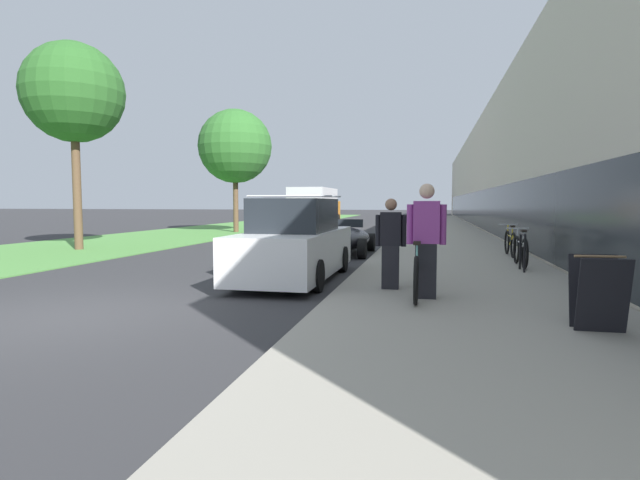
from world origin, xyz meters
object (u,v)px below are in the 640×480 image
(person_bystander, at_px, (391,244))
(vintage_roadster_curbside, at_px, (343,239))
(tandem_bicycle, at_px, (417,270))
(street_tree_far, at_px, (235,147))
(person_rider, at_px, (426,241))
(sandwich_board_sign, at_px, (598,293))
(cruiser_bike_nearest, at_px, (520,251))
(street_tree_near, at_px, (74,93))
(moving_truck, at_px, (315,208))
(cruiser_bike_middle, at_px, (510,243))
(bike_rack_hoop, at_px, (523,248))
(parked_sedan_curbside, at_px, (295,243))

(person_bystander, relative_size, vintage_roadster_curbside, 0.39)
(tandem_bicycle, bearing_deg, street_tree_far, 120.46)
(person_rider, distance_m, street_tree_far, 20.79)
(person_bystander, relative_size, sandwich_board_sign, 1.77)
(tandem_bicycle, relative_size, person_rider, 1.47)
(cruiser_bike_nearest, distance_m, street_tree_near, 14.86)
(cruiser_bike_nearest, bearing_deg, moving_truck, 116.35)
(person_bystander, relative_size, cruiser_bike_nearest, 0.87)
(street_tree_far, bearing_deg, cruiser_bike_middle, -40.31)
(person_rider, bearing_deg, bike_rack_hoop, 60.66)
(cruiser_bike_middle, height_order, street_tree_far, street_tree_far)
(person_bystander, xyz_separation_m, cruiser_bike_nearest, (2.80, 3.78, -0.42))
(sandwich_board_sign, relative_size, vintage_roadster_curbside, 0.22)
(tandem_bicycle, distance_m, moving_truck, 24.14)
(person_rider, height_order, street_tree_near, street_tree_near)
(parked_sedan_curbside, distance_m, street_tree_far, 17.80)
(cruiser_bike_nearest, xyz_separation_m, moving_truck, (-9.35, 18.88, 0.82))
(street_tree_far, bearing_deg, street_tree_near, -97.16)
(bike_rack_hoop, bearing_deg, street_tree_far, 131.65)
(street_tree_far, bearing_deg, person_bystander, -60.14)
(tandem_bicycle, bearing_deg, sandwich_board_sign, -42.18)
(bike_rack_hoop, distance_m, cruiser_bike_middle, 3.25)
(tandem_bicycle, distance_m, cruiser_bike_nearest, 4.80)
(tandem_bicycle, xyz_separation_m, cruiser_bike_nearest, (2.32, 4.20, -0.01))
(bike_rack_hoop, bearing_deg, parked_sedan_curbside, -160.99)
(cruiser_bike_middle, xyz_separation_m, sandwich_board_sign, (-0.28, -8.57, 0.07))
(cruiser_bike_nearest, bearing_deg, parked_sedan_curbside, -153.18)
(bike_rack_hoop, bearing_deg, vintage_roadster_curbside, 141.86)
(sandwich_board_sign, bearing_deg, cruiser_bike_nearest, 88.52)
(cruiser_bike_nearest, xyz_separation_m, parked_sedan_curbside, (-4.89, -2.47, 0.28))
(person_bystander, relative_size, bike_rack_hoop, 1.89)
(person_rider, height_order, parked_sedan_curbside, person_rider)
(bike_rack_hoop, bearing_deg, cruiser_bike_nearest, 83.23)
(person_bystander, bearing_deg, street_tree_near, 151.34)
(parked_sedan_curbside, distance_m, moving_truck, 21.82)
(vintage_roadster_curbside, bearing_deg, moving_truck, 105.85)
(person_rider, relative_size, parked_sedan_curbside, 0.40)
(bike_rack_hoop, relative_size, vintage_roadster_curbside, 0.21)
(person_bystander, height_order, bike_rack_hoop, person_bystander)
(cruiser_bike_nearest, relative_size, sandwich_board_sign, 2.03)
(person_bystander, distance_m, street_tree_far, 19.87)
(tandem_bicycle, distance_m, person_bystander, 0.75)
(cruiser_bike_nearest, bearing_deg, street_tree_near, 170.71)
(parked_sedan_curbside, bearing_deg, tandem_bicycle, -33.77)
(sandwich_board_sign, height_order, street_tree_near, street_tree_near)
(tandem_bicycle, bearing_deg, cruiser_bike_nearest, 61.07)
(person_bystander, bearing_deg, cruiser_bike_nearest, 53.51)
(street_tree_near, height_order, street_tree_far, street_tree_near)
(moving_truck, bearing_deg, street_tree_far, -118.83)
(bike_rack_hoop, xyz_separation_m, sandwich_board_sign, (-0.06, -5.33, -0.06))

